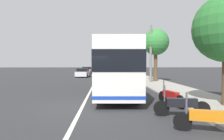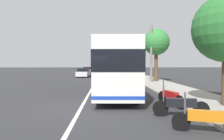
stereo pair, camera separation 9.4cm
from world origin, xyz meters
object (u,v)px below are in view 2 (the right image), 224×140
(roadside_tree_far_block, at_px, (135,51))
(car_side_street, at_px, (88,71))
(car_ahead_same_lane, at_px, (110,69))
(motorcycle_angled, at_px, (207,119))
(motorcycle_by_tree, at_px, (170,96))
(car_behind_bus, at_px, (107,70))
(roadside_tree_mid_block, at_px, (156,43))
(motorcycle_far_end, at_px, (180,105))
(utility_pole, at_px, (151,54))
(coach_bus, at_px, (116,67))
(car_oncoming, at_px, (84,73))

(roadside_tree_far_block, bearing_deg, car_side_street, 40.58)
(car_side_street, distance_m, car_ahead_same_lane, 16.95)
(motorcycle_angled, distance_m, motorcycle_by_tree, 3.96)
(motorcycle_by_tree, bearing_deg, car_behind_bus, -12.41)
(motorcycle_angled, height_order, roadside_tree_mid_block, roadside_tree_mid_block)
(car_ahead_same_lane, xyz_separation_m, car_behind_bus, (-9.34, 0.85, -0.00))
(car_side_street, bearing_deg, motorcycle_far_end, 12.30)
(motorcycle_by_tree, height_order, utility_pole, utility_pole)
(car_ahead_same_lane, bearing_deg, utility_pole, -169.88)
(motorcycle_far_end, distance_m, car_side_street, 34.74)
(roadside_tree_mid_block, bearing_deg, utility_pole, 139.84)
(coach_bus, bearing_deg, car_ahead_same_lane, 1.35)
(motorcycle_angled, xyz_separation_m, roadside_tree_mid_block, (16.53, -2.75, 4.15))
(coach_bus, distance_m, roadside_tree_far_block, 18.47)
(car_side_street, distance_m, utility_pole, 22.36)
(motorcycle_by_tree, bearing_deg, coach_bus, 15.20)
(roadside_tree_far_block, bearing_deg, car_oncoming, 88.82)
(motorcycle_angled, distance_m, roadside_tree_far_block, 26.27)
(coach_bus, height_order, motorcycle_angled, coach_bus)
(coach_bus, distance_m, car_ahead_same_lane, 44.07)
(car_behind_bus, height_order, roadside_tree_far_block, roadside_tree_far_block)
(car_side_street, height_order, roadside_tree_far_block, roadside_tree_far_block)
(motorcycle_far_end, relative_size, roadside_tree_far_block, 0.37)
(car_ahead_same_lane, bearing_deg, car_behind_bus, 179.05)
(motorcycle_far_end, height_order, roadside_tree_far_block, roadside_tree_far_block)
(car_ahead_same_lane, xyz_separation_m, roadside_tree_mid_block, (-35.58, -4.53, 3.92))
(car_ahead_same_lane, distance_m, roadside_tree_mid_block, 36.08)
(car_oncoming, xyz_separation_m, car_behind_bus, (16.66, -4.03, -0.00))
(motorcycle_far_end, bearing_deg, coach_bus, -62.58)
(motorcycle_angled, bearing_deg, utility_pole, -77.67)
(motorcycle_angled, height_order, car_oncoming, car_oncoming)
(car_oncoming, bearing_deg, roadside_tree_far_block, 92.82)
(motorcycle_angled, xyz_separation_m, car_oncoming, (26.10, 6.67, 0.23))
(roadside_tree_far_block, bearing_deg, car_behind_bus, 14.30)
(utility_pole, bearing_deg, car_oncoming, 39.34)
(roadside_tree_mid_block, relative_size, roadside_tree_far_block, 1.02)
(motorcycle_far_end, height_order, motorcycle_by_tree, motorcycle_by_tree)
(coach_bus, distance_m, car_side_street, 28.30)
(motorcycle_by_tree, relative_size, car_oncoming, 0.46)
(car_oncoming, distance_m, car_behind_bus, 17.14)
(coach_bus, distance_m, motorcycle_angled, 8.52)
(car_ahead_same_lane, relative_size, utility_pole, 0.75)
(motorcycle_by_tree, relative_size, utility_pole, 0.32)
(car_side_street, xyz_separation_m, utility_pole, (-20.37, -8.88, 2.48))
(motorcycle_far_end, relative_size, roadside_tree_mid_block, 0.36)
(motorcycle_far_end, relative_size, car_ahead_same_lane, 0.47)
(motorcycle_angled, bearing_deg, car_ahead_same_lane, -68.57)
(coach_bus, height_order, motorcycle_far_end, coach_bus)
(motorcycle_by_tree, bearing_deg, utility_pole, -25.20)
(motorcycle_by_tree, xyz_separation_m, car_oncoming, (22.15, 6.86, 0.21))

